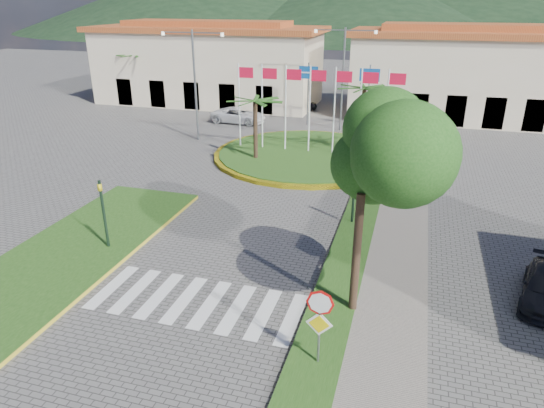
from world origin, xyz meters
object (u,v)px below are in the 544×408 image
(stop_sign, at_px, (320,316))
(white_van, at_px, (239,115))
(deciduous_tree, at_px, (363,170))
(car_dark_a, at_px, (299,103))
(car_dark_b, at_px, (403,128))
(roundabout_island, at_px, (307,154))

(stop_sign, distance_m, white_van, 30.84)
(deciduous_tree, bearing_deg, car_dark_a, 106.85)
(stop_sign, bearing_deg, car_dark_b, 87.67)
(car_dark_b, bearing_deg, white_van, 106.65)
(white_van, distance_m, car_dark_a, 7.82)
(deciduous_tree, height_order, car_dark_b, deciduous_tree)
(deciduous_tree, bearing_deg, white_van, 118.19)
(deciduous_tree, distance_m, car_dark_a, 33.61)
(stop_sign, bearing_deg, roundabout_island, 103.73)
(white_van, height_order, car_dark_b, white_van)
(white_van, distance_m, car_dark_b, 13.94)
(stop_sign, relative_size, car_dark_a, 0.75)
(deciduous_tree, xyz_separation_m, white_van, (-13.40, 25.00, -4.52))
(roundabout_island, height_order, car_dark_a, roundabout_island)
(car_dark_a, bearing_deg, roundabout_island, -170.13)
(roundabout_island, relative_size, stop_sign, 4.79)
(stop_sign, relative_size, white_van, 0.56)
(car_dark_b, bearing_deg, roundabout_island, 159.62)
(stop_sign, xyz_separation_m, car_dark_b, (1.14, 28.04, -1.22))
(deciduous_tree, height_order, white_van, deciduous_tree)
(white_van, bearing_deg, car_dark_a, -25.90)
(roundabout_island, height_order, white_van, roundabout_island)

